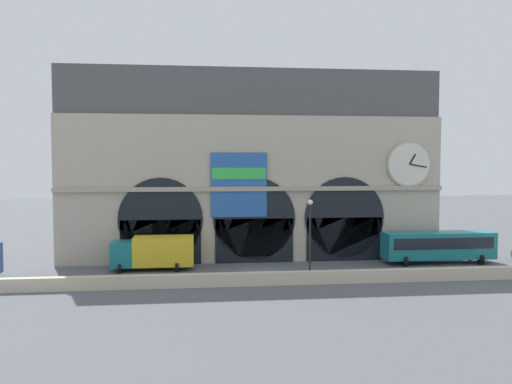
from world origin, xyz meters
The scene contains 6 objects.
ground_plane centered at (0.00, 0.00, 0.00)m, with size 200.00×200.00×0.00m, color #54565B.
quay_parapet_wall centered at (0.00, -4.38, 0.53)m, with size 90.00×0.70×1.06m, color beige.
station_building centered at (0.03, 7.03, 9.30)m, with size 38.55×4.45×19.40m.
box_truck_midwest centered at (-9.63, 2.52, 1.70)m, with size 7.50×2.91×3.12m.
bus_east centered at (18.06, 2.66, 1.78)m, with size 11.00×3.25×3.10m.
street_lamp_quayside centered at (3.75, -3.58, 4.41)m, with size 0.44×0.44×6.90m.
Camera 1 is at (-5.31, -44.67, 9.99)m, focal length 35.49 mm.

